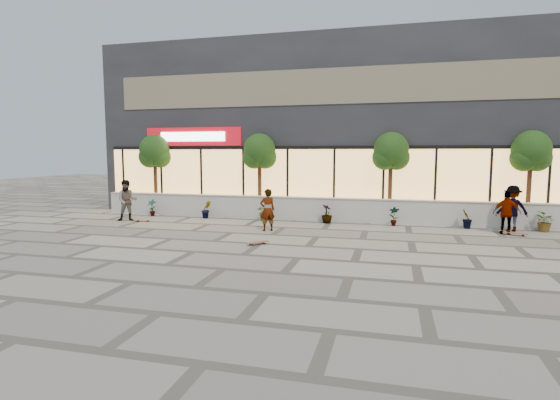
% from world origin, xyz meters
% --- Properties ---
extents(ground, '(80.00, 80.00, 0.00)m').
position_xyz_m(ground, '(0.00, 0.00, 0.00)').
color(ground, '#A19B8B').
rests_on(ground, ground).
extents(planter_wall, '(22.00, 0.42, 1.04)m').
position_xyz_m(planter_wall, '(0.00, 7.00, 0.52)').
color(planter_wall, beige).
rests_on(planter_wall, ground).
extents(retail_building, '(24.00, 9.17, 8.50)m').
position_xyz_m(retail_building, '(-0.00, 12.49, 4.25)').
color(retail_building, '#232428').
rests_on(retail_building, ground).
extents(shrub_a, '(0.43, 0.29, 0.81)m').
position_xyz_m(shrub_a, '(-8.50, 6.45, 0.41)').
color(shrub_a, '#183811').
rests_on(shrub_a, ground).
extents(shrub_b, '(0.57, 0.57, 0.81)m').
position_xyz_m(shrub_b, '(-5.70, 6.45, 0.41)').
color(shrub_b, '#183811').
rests_on(shrub_b, ground).
extents(shrub_c, '(0.68, 0.77, 0.81)m').
position_xyz_m(shrub_c, '(-2.90, 6.45, 0.41)').
color(shrub_c, '#183811').
rests_on(shrub_c, ground).
extents(shrub_d, '(0.64, 0.64, 0.81)m').
position_xyz_m(shrub_d, '(-0.10, 6.45, 0.41)').
color(shrub_d, '#183811').
rests_on(shrub_d, ground).
extents(shrub_e, '(0.46, 0.35, 0.81)m').
position_xyz_m(shrub_e, '(2.70, 6.45, 0.41)').
color(shrub_e, '#183811').
rests_on(shrub_e, ground).
extents(shrub_f, '(0.55, 0.57, 0.81)m').
position_xyz_m(shrub_f, '(5.50, 6.45, 0.41)').
color(shrub_f, '#183811').
rests_on(shrub_f, ground).
extents(shrub_g, '(0.77, 0.84, 0.81)m').
position_xyz_m(shrub_g, '(8.30, 6.45, 0.41)').
color(shrub_g, '#183811').
rests_on(shrub_g, ground).
extents(tree_west, '(1.60, 1.50, 3.92)m').
position_xyz_m(tree_west, '(-9.00, 7.70, 2.99)').
color(tree_west, '#482919').
rests_on(tree_west, ground).
extents(tree_midwest, '(1.60, 1.50, 3.92)m').
position_xyz_m(tree_midwest, '(-3.50, 7.70, 2.99)').
color(tree_midwest, '#482919').
rests_on(tree_midwest, ground).
extents(tree_mideast, '(1.60, 1.50, 3.92)m').
position_xyz_m(tree_mideast, '(2.50, 7.70, 2.99)').
color(tree_mideast, '#482919').
rests_on(tree_mideast, ground).
extents(tree_east, '(1.60, 1.50, 3.92)m').
position_xyz_m(tree_east, '(8.00, 7.70, 2.99)').
color(tree_east, '#482919').
rests_on(tree_east, ground).
extents(skater_center, '(0.71, 0.66, 1.64)m').
position_xyz_m(skater_center, '(-2.05, 4.00, 0.82)').
color(skater_center, silver).
rests_on(skater_center, ground).
extents(skater_left, '(1.10, 1.02, 1.82)m').
position_xyz_m(skater_left, '(-8.77, 4.86, 0.91)').
color(skater_left, tan).
rests_on(skater_left, ground).
extents(skater_right_near, '(0.98, 0.49, 1.60)m').
position_xyz_m(skater_right_near, '(6.73, 5.54, 0.80)').
color(skater_right_near, silver).
rests_on(skater_right_near, ground).
extents(skater_right_far, '(1.16, 0.68, 1.77)m').
position_xyz_m(skater_right_far, '(7.09, 6.30, 0.89)').
color(skater_right_far, maroon).
rests_on(skater_right_far, ground).
extents(skateboard_center, '(0.68, 0.69, 0.09)m').
position_xyz_m(skateboard_center, '(-1.66, 1.48, 0.08)').
color(skateboard_center, brown).
rests_on(skateboard_center, ground).
extents(skateboard_left, '(0.75, 0.32, 0.09)m').
position_xyz_m(skateboard_left, '(-8.01, 4.84, 0.07)').
color(skateboard_left, orange).
rests_on(skateboard_left, ground).
extents(skateboard_right_near, '(0.83, 0.52, 0.10)m').
position_xyz_m(skateboard_right_near, '(7.00, 5.35, 0.08)').
color(skateboard_right_near, brown).
rests_on(skateboard_right_near, ground).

